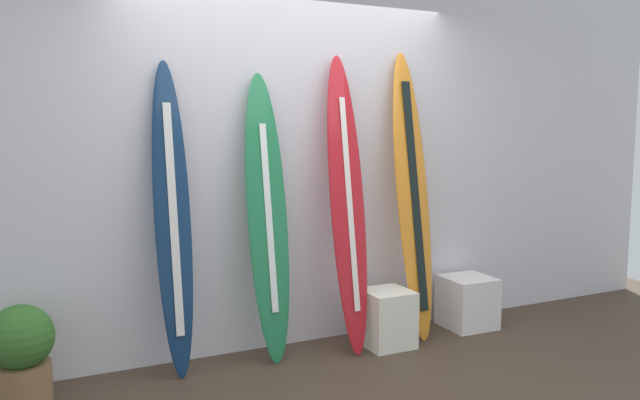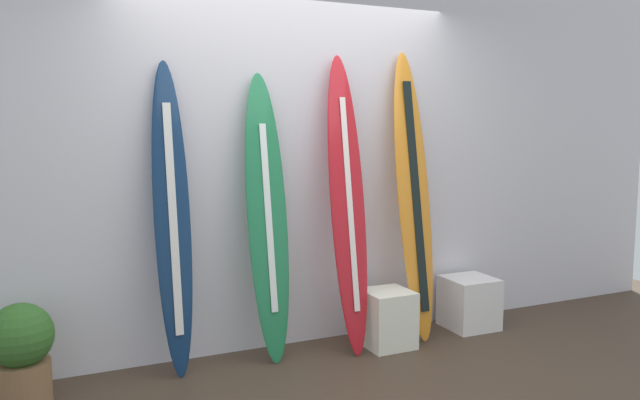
{
  "view_description": "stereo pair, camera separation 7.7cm",
  "coord_description": "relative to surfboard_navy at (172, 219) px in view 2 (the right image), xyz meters",
  "views": [
    {
      "loc": [
        -1.77,
        -2.96,
        1.62
      ],
      "look_at": [
        0.1,
        0.95,
        1.1
      ],
      "focal_mm": 35.15,
      "sensor_mm": 36.0,
      "label": 1
    },
    {
      "loc": [
        -1.7,
        -2.99,
        1.62
      ],
      "look_at": [
        0.1,
        0.95,
        1.1
      ],
      "focal_mm": 35.15,
      "sensor_mm": 36.0,
      "label": 2
    }
  ],
  "objects": [
    {
      "name": "wall_back",
      "position": [
        0.91,
        0.28,
        0.38
      ],
      "size": [
        7.2,
        0.2,
        2.8
      ],
      "primitive_type": "cube",
      "color": "silver",
      "rests_on": "ground"
    },
    {
      "name": "surfboard_navy",
      "position": [
        0.0,
        0.0,
        0.0
      ],
      "size": [
        0.24,
        0.33,
        2.04
      ],
      "color": "navy",
      "rests_on": "ground"
    },
    {
      "name": "surfboard_emerald",
      "position": [
        0.64,
        -0.02,
        -0.03
      ],
      "size": [
        0.31,
        0.35,
        1.98
      ],
      "color": "#217748",
      "rests_on": "ground"
    },
    {
      "name": "surfboard_crimson",
      "position": [
        1.22,
        -0.08,
        0.04
      ],
      "size": [
        0.28,
        0.47,
        2.12
      ],
      "color": "red",
      "rests_on": "ground"
    },
    {
      "name": "surfboard_sunset",
      "position": [
        1.8,
        -0.05,
        0.06
      ],
      "size": [
        0.31,
        0.44,
        2.17
      ],
      "color": "orange",
      "rests_on": "ground"
    },
    {
      "name": "display_block_left",
      "position": [
        2.33,
        -0.07,
        -0.81
      ],
      "size": [
        0.39,
        0.39,
        0.41
      ],
      "color": "white",
      "rests_on": "ground"
    },
    {
      "name": "display_block_center",
      "position": [
        1.51,
        -0.17,
        -0.81
      ],
      "size": [
        0.34,
        0.34,
        0.42
      ],
      "color": "white",
      "rests_on": "ground"
    },
    {
      "name": "potted_plant",
      "position": [
        -0.91,
        -0.13,
        -0.7
      ],
      "size": [
        0.37,
        0.37,
        0.6
      ],
      "color": "brown",
      "rests_on": "ground"
    }
  ]
}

